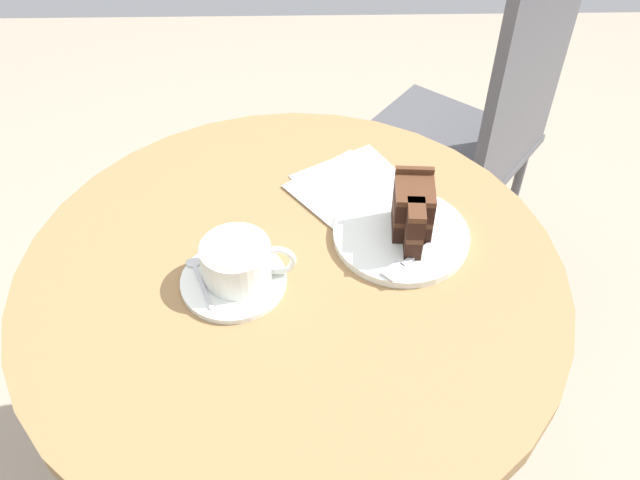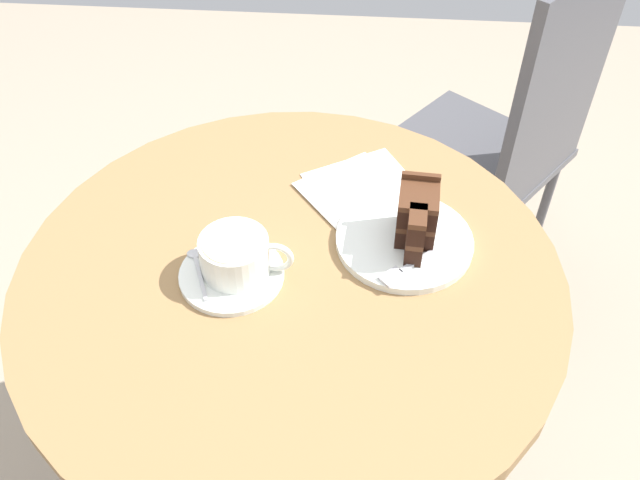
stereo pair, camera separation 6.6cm
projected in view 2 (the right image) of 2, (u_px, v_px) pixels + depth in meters
name	position (u px, v px, depth m)	size (l,w,h in m)	color
cafe_table	(292.00, 321.00, 1.05)	(0.78, 0.78, 0.73)	olive
saucer	(232.00, 274.00, 0.95)	(0.15, 0.15, 0.01)	silver
coffee_cup	(236.00, 255.00, 0.93)	(0.13, 0.10, 0.06)	silver
teaspoon	(198.00, 267.00, 0.95)	(0.05, 0.09, 0.00)	#B7B7BC
cake_plate	(404.00, 241.00, 0.99)	(0.20, 0.20, 0.01)	silver
cake_slice	(417.00, 217.00, 0.96)	(0.06, 0.10, 0.09)	black
fork	(410.00, 266.00, 0.95)	(0.11, 0.10, 0.00)	#B7B7BC
napkin	(361.00, 191.00, 1.08)	(0.23, 0.22, 0.00)	silver
cafe_chair	(510.00, 133.00, 1.51)	(0.53, 0.53, 0.93)	#4C4C51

